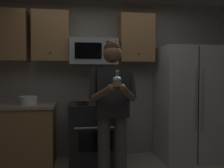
{
  "coord_description": "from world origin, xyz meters",
  "views": [
    {
      "loc": [
        -0.41,
        -2.3,
        1.36
      ],
      "look_at": [
        0.0,
        0.51,
        1.25
      ],
      "focal_mm": 38.33,
      "sensor_mm": 36.0,
      "label": 1
    }
  ],
  "objects": [
    {
      "name": "cupcake",
      "position": [
        0.01,
        0.17,
        1.29
      ],
      "size": [
        0.09,
        0.09,
        0.17
      ],
      "color": "#A87F56"
    },
    {
      "name": "microwave",
      "position": [
        -0.15,
        1.48,
        1.72
      ],
      "size": [
        0.74,
        0.41,
        0.4
      ],
      "color": "#9EA0A5"
    },
    {
      "name": "wall_back",
      "position": [
        0.0,
        1.75,
        1.3
      ],
      "size": [
        4.4,
        0.1,
        2.6
      ],
      "primitive_type": "cube",
      "color": "gray",
      "rests_on": "ground"
    },
    {
      "name": "counter_left",
      "position": [
        -1.45,
        1.38,
        0.46
      ],
      "size": [
        1.44,
        0.66,
        0.92
      ],
      "color": "#9E7247",
      "rests_on": "ground"
    },
    {
      "name": "refrigerator",
      "position": [
        1.35,
        1.32,
        0.9
      ],
      "size": [
        0.9,
        0.75,
        1.8
      ],
      "color": "#B7BABF",
      "rests_on": "ground"
    },
    {
      "name": "cabinet_row_upper",
      "position": [
        -0.72,
        1.53,
        1.95
      ],
      "size": [
        2.78,
        0.36,
        0.76
      ],
      "color": "#9E7247"
    },
    {
      "name": "person",
      "position": [
        0.01,
        0.5,
        1.0
      ],
      "size": [
        0.6,
        0.48,
        1.76
      ],
      "color": "#4C4742",
      "rests_on": "ground"
    },
    {
      "name": "bowl_large_white",
      "position": [
        -1.13,
        1.38,
        0.99
      ],
      "size": [
        0.27,
        0.27,
        0.12
      ],
      "color": "white",
      "rests_on": "counter_left"
    },
    {
      "name": "oven_range",
      "position": [
        -0.15,
        1.36,
        0.46
      ],
      "size": [
        0.76,
        0.7,
        0.93
      ],
      "color": "black",
      "rests_on": "ground"
    }
  ]
}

